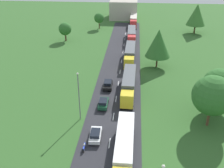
{
  "coord_description": "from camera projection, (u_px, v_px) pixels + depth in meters",
  "views": [
    {
      "loc": [
        3.25,
        -14.28,
        27.28
      ],
      "look_at": [
        -0.96,
        33.65,
        2.65
      ],
      "focal_mm": 42.62,
      "sensor_mm": 36.0,
      "label": 1
    }
  ],
  "objects": [
    {
      "name": "lamppost_second",
      "position": [
        79.0,
        94.0,
        45.41
      ],
      "size": [
        0.36,
        0.36,
        9.08
      ],
      "color": "slate",
      "rests_on": "ground"
    },
    {
      "name": "truck_fourth",
      "position": [
        132.0,
        35.0,
        86.86
      ],
      "size": [
        2.67,
        13.78,
        3.52
      ],
      "color": "red",
      "rests_on": "road"
    },
    {
      "name": "truck_fifth",
      "position": [
        134.0,
        20.0,
        104.5
      ],
      "size": [
        2.51,
        13.49,
        3.58
      ],
      "color": "red",
      "rests_on": "road"
    },
    {
      "name": "tree_pine",
      "position": [
        220.0,
        86.0,
        47.93
      ],
      "size": [
        6.57,
        6.57,
        8.35
      ],
      "color": "#513823",
      "rests_on": "ground"
    },
    {
      "name": "tree_birch",
      "position": [
        213.0,
        96.0,
        43.33
      ],
      "size": [
        6.76,
        6.76,
        9.25
      ],
      "color": "#513823",
      "rests_on": "ground"
    },
    {
      "name": "tree_lime",
      "position": [
        99.0,
        18.0,
        99.26
      ],
      "size": [
        3.7,
        3.7,
        5.9
      ],
      "color": "#513823",
      "rests_on": "ground"
    },
    {
      "name": "tree_maple",
      "position": [
        158.0,
        43.0,
        65.73
      ],
      "size": [
        6.27,
        6.27,
        9.79
      ],
      "color": "#513823",
      "rests_on": "ground"
    },
    {
      "name": "motorcycle_courier",
      "position": [
        84.0,
        147.0,
        40.11
      ],
      "size": [
        0.28,
        1.94,
        0.91
      ],
      "color": "black",
      "rests_on": "road"
    },
    {
      "name": "distant_building",
      "position": [
        124.0,
        9.0,
        115.42
      ],
      "size": [
        11.49,
        13.61,
        7.71
      ],
      "primitive_type": "cube",
      "color": "#B2A899",
      "rests_on": "ground"
    },
    {
      "name": "car_third",
      "position": [
        103.0,
        103.0,
        50.87
      ],
      "size": [
        1.8,
        3.96,
        1.52
      ],
      "color": "#19472D",
      "rests_on": "road"
    },
    {
      "name": "truck_lead",
      "position": [
        124.0,
        147.0,
        37.84
      ],
      "size": [
        2.59,
        14.3,
        3.43
      ],
      "color": "yellow",
      "rests_on": "road"
    },
    {
      "name": "car_second",
      "position": [
        95.0,
        135.0,
        42.29
      ],
      "size": [
        1.9,
        4.06,
        1.44
      ],
      "color": "white",
      "rests_on": "road"
    },
    {
      "name": "truck_third",
      "position": [
        130.0,
        54.0,
        70.76
      ],
      "size": [
        2.7,
        13.58,
        3.77
      ],
      "color": "yellow",
      "rests_on": "road"
    },
    {
      "name": "car_fourth",
      "position": [
        108.0,
        84.0,
        57.87
      ],
      "size": [
        1.95,
        4.26,
        1.48
      ],
      "color": "black",
      "rests_on": "road"
    },
    {
      "name": "tree_ash",
      "position": [
        197.0,
        15.0,
        92.83
      ],
      "size": [
        6.63,
        6.63,
        10.25
      ],
      "color": "#513823",
      "rests_on": "ground"
    },
    {
      "name": "truck_second",
      "position": [
        129.0,
        84.0,
        55.24
      ],
      "size": [
        2.78,
        14.04,
        3.75
      ],
      "color": "yellow",
      "rests_on": "road"
    },
    {
      "name": "lane_marking_centre",
      "position": [
        111.0,
        132.0,
        44.06
      ],
      "size": [
        0.16,
        119.51,
        0.01
      ],
      "color": "white",
      "rests_on": "road"
    },
    {
      "name": "road",
      "position": [
        113.0,
        121.0,
        47.06
      ],
      "size": [
        10.0,
        140.0,
        0.06
      ],
      "primitive_type": "cube",
      "color": "#2B2B30",
      "rests_on": "ground"
    },
    {
      "name": "tree_elm",
      "position": [
        65.0,
        29.0,
        86.02
      ],
      "size": [
        4.11,
        4.11,
        6.06
      ],
      "color": "#513823",
      "rests_on": "ground"
    }
  ]
}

